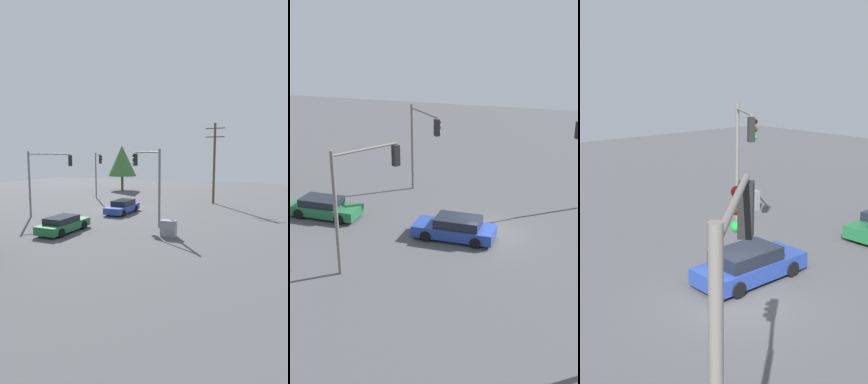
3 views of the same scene
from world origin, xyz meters
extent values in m
plane|color=#4C4C4F|center=(0.00, 0.00, 0.00)|extent=(80.00, 80.00, 0.00)
cube|color=#233D93|center=(-0.99, 1.58, 0.48)|extent=(1.79, 4.57, 0.62)
cube|color=black|center=(-0.99, 1.35, 1.05)|extent=(1.58, 2.51, 0.51)
cylinder|color=black|center=(-1.84, 3.00, 0.31)|extent=(0.22, 0.61, 0.61)
cylinder|color=black|center=(-0.14, 3.00, 0.31)|extent=(0.22, 0.61, 0.61)
cylinder|color=black|center=(-1.84, 0.16, 0.31)|extent=(0.22, 0.61, 0.61)
cylinder|color=black|center=(-0.14, 0.16, 0.31)|extent=(0.22, 0.61, 0.61)
cube|color=#1E6638|center=(-0.41, 10.08, 0.48)|extent=(1.78, 4.47, 0.60)
cube|color=black|center=(-0.41, 10.31, 1.00)|extent=(1.56, 2.46, 0.44)
cylinder|color=black|center=(0.43, 8.70, 0.32)|extent=(0.22, 0.64, 0.64)
cylinder|color=black|center=(-1.26, 8.70, 0.32)|extent=(0.22, 0.64, 0.64)
cylinder|color=black|center=(0.43, 11.47, 0.32)|extent=(0.22, 0.64, 0.64)
cylinder|color=black|center=(-1.26, 11.47, 0.32)|extent=(0.22, 0.64, 0.64)
cylinder|color=slate|center=(7.47, -7.15, 3.09)|extent=(0.18, 0.18, 6.17)
cylinder|color=slate|center=(6.31, -5.83, 5.92)|extent=(2.41, 2.73, 0.12)
cube|color=black|center=(5.15, -4.50, 5.30)|extent=(0.43, 0.44, 1.05)
sphere|color=#360503|center=(5.02, -4.62, 5.63)|extent=(0.22, 0.22, 0.22)
sphere|color=#392605|center=(5.02, -4.62, 5.30)|extent=(0.22, 0.22, 0.22)
sphere|color=green|center=(5.02, -4.62, 4.96)|extent=(0.22, 0.22, 0.22)
cylinder|color=slate|center=(6.08, 6.61, 3.06)|extent=(0.18, 0.18, 6.12)
cylinder|color=slate|center=(4.73, 5.29, 5.87)|extent=(2.77, 2.73, 0.12)
cube|color=black|center=(3.39, 3.97, 5.24)|extent=(0.44, 0.44, 1.05)
sphere|color=#360503|center=(3.51, 3.85, 5.58)|extent=(0.22, 0.22, 0.22)
sphere|color=#392605|center=(3.51, 3.85, 5.24)|extent=(0.22, 0.22, 0.22)
sphere|color=green|center=(3.51, 3.85, 4.91)|extent=(0.22, 0.22, 0.22)
cylinder|color=slate|center=(-6.47, 5.84, 3.11)|extent=(0.18, 0.18, 6.23)
cylinder|color=slate|center=(-5.00, 4.90, 5.98)|extent=(3.02, 1.99, 0.12)
cube|color=black|center=(-3.52, 3.95, 5.35)|extent=(0.44, 0.42, 1.05)
sphere|color=#360503|center=(-3.43, 4.10, 5.69)|extent=(0.22, 0.22, 0.22)
sphere|color=#392605|center=(-3.43, 4.10, 5.35)|extent=(0.22, 0.22, 0.22)
sphere|color=green|center=(-3.43, 4.10, 5.02)|extent=(0.22, 0.22, 0.22)
cylinder|color=brown|center=(-8.29, -8.30, 4.78)|extent=(0.28, 0.28, 9.56)
cylinder|color=brown|center=(-8.29, -8.30, 8.96)|extent=(2.20, 0.12, 0.12)
cylinder|color=brown|center=(-8.29, -8.30, 7.96)|extent=(2.20, 0.12, 0.12)
cube|color=gray|center=(-8.06, 8.30, 0.58)|extent=(1.08, 0.56, 1.16)
cylinder|color=brown|center=(8.58, -17.22, 1.21)|extent=(0.43, 0.43, 2.42)
cone|color=#3D7033|center=(8.58, -17.22, 4.97)|extent=(4.79, 4.79, 5.12)
camera|label=1|loc=(-14.48, 27.99, 5.57)|focal=28.00mm
camera|label=2|loc=(-24.79, -4.76, 11.99)|focal=45.00mm
camera|label=3|loc=(11.33, -10.35, 7.77)|focal=45.00mm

